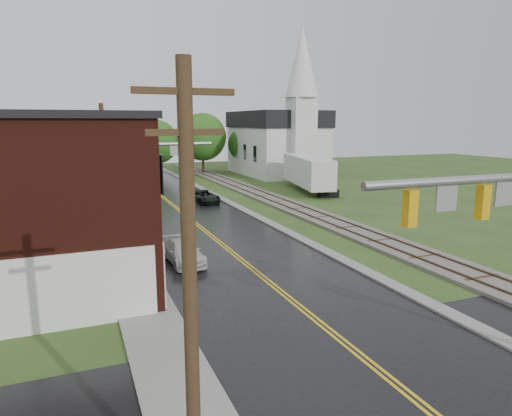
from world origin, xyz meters
TOP-DOWN VIEW (x-y plane):
  - main_road at (0.00, 30.00)m, footprint 10.00×90.00m
  - cross_road at (0.00, 2.00)m, footprint 60.00×9.00m
  - curb_right at (5.40, 35.00)m, footprint 0.80×70.00m
  - sidewalk_left at (-6.20, 25.00)m, footprint 2.40×50.00m
  - yellow_house at (-11.00, 26.00)m, footprint 8.00×7.00m
  - darkred_building at (-10.00, 35.00)m, footprint 7.00×6.00m
  - church at (20.00, 53.74)m, footprint 10.40×18.40m
  - railroad at (10.00, 35.00)m, footprint 3.20×80.00m
  - traffic_signal_near at (3.47, 2.00)m, footprint 7.34×0.30m
  - traffic_signal_far at (-3.47, 27.00)m, footprint 7.34×0.43m
  - utility_pole_a at (-6.80, 0.00)m, footprint 1.80×0.28m
  - utility_pole_b at (-6.80, 22.00)m, footprint 1.80×0.28m
  - utility_pole_c at (-6.80, 44.00)m, footprint 1.80×0.28m
  - tree_left_c at (-13.85, 39.90)m, footprint 6.00×6.00m
  - tree_left_e at (-8.85, 45.90)m, footprint 6.40×6.40m
  - suv_dark at (3.21, 35.03)m, footprint 2.47×4.58m
  - pickup_white at (-3.20, 16.55)m, footprint 1.91×4.34m
  - semi_trailer at (16.28, 38.02)m, footprint 5.36×12.85m

SIDE VIEW (x-z plane):
  - main_road at x=0.00m, z-range -0.01..0.01m
  - cross_road at x=0.00m, z-range -0.01..0.01m
  - curb_right at x=5.40m, z-range -0.06..0.06m
  - sidewalk_left at x=-6.20m, z-range -0.06..0.06m
  - railroad at x=10.00m, z-range -0.04..0.26m
  - suv_dark at x=3.21m, z-range 0.00..1.22m
  - pickup_white at x=-3.20m, z-range 0.00..1.24m
  - darkred_building at x=-10.00m, z-range 0.00..4.40m
  - semi_trailer at x=16.28m, z-range 0.36..4.30m
  - yellow_house at x=-11.00m, z-range 0.00..6.40m
  - tree_left_c at x=-13.85m, z-range 0.69..8.34m
  - utility_pole_a at x=-6.80m, z-range 0.22..9.22m
  - utility_pole_b at x=-6.80m, z-range 0.22..9.22m
  - utility_pole_c at x=-6.80m, z-range 0.22..9.22m
  - tree_left_e at x=-8.85m, z-range 0.73..8.89m
  - traffic_signal_near at x=3.47m, z-range 1.37..8.57m
  - traffic_signal_far at x=-3.47m, z-range 1.37..8.57m
  - church at x=20.00m, z-range -4.17..15.83m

